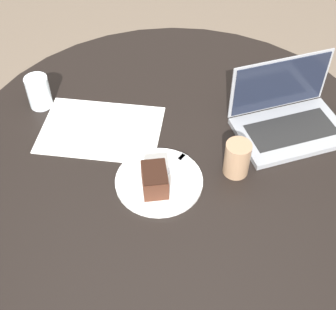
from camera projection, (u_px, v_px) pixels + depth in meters
ground_plane at (174, 265)px, 1.96m from camera, size 12.00×12.00×0.00m
dining_table at (176, 173)px, 1.52m from camera, size 1.34×1.34×0.71m
paper_document at (101, 129)px, 1.48m from camera, size 0.41×0.31×0.00m
plate at (159, 181)px, 1.33m from camera, size 0.25×0.25×0.01m
cake_slice at (155, 180)px, 1.28m from camera, size 0.08×0.10×0.07m
fork at (171, 168)px, 1.35m from camera, size 0.12×0.15×0.00m
coffee_glass at (237, 158)px, 1.33m from camera, size 0.07×0.07×0.11m
water_glass at (39, 92)px, 1.53m from camera, size 0.08×0.08×0.11m
laptop at (288, 119)px, 1.46m from camera, size 0.38×0.31×0.21m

